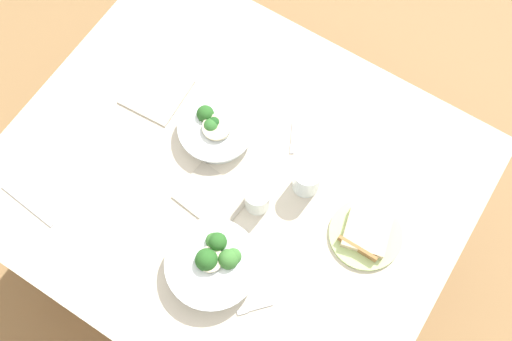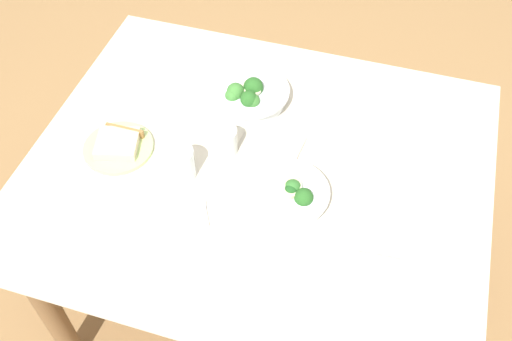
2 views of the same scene
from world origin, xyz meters
The scene contains 12 objects.
ground_plane centered at (0.00, 0.00, 0.00)m, with size 6.00×6.00×0.00m, color #9E7547.
dining_table centered at (0.00, 0.00, 0.60)m, with size 1.29×1.08×0.70m.
broccoli_bowl_far centered at (-0.12, 0.09, 0.73)m, with size 0.22×0.22×0.08m.
broccoli_bowl_near centered at (0.10, -0.24, 0.74)m, with size 0.25×0.25×0.09m.
bread_side_plate centered at (0.40, 0.05, 0.72)m, with size 0.20×0.20×0.04m.
water_glass_center centered at (0.19, 0.09, 0.75)m, with size 0.08×0.08×0.10m, color silver.
water_glass_side centered at (0.10, -0.03, 0.74)m, with size 0.07×0.07×0.09m, color silver.
fork_by_far_bowl centered at (0.25, -0.28, 0.70)m, with size 0.07×0.08×0.00m.
fork_by_near_bowl centered at (0.09, 0.19, 0.70)m, with size 0.06×0.09×0.00m.
table_knife_left centered at (-0.43, -0.38, 0.70)m, with size 0.19×0.01×0.00m, color #B7B7BC.
napkin_folded_upper centered at (-0.34, 0.11, 0.70)m, with size 0.17×0.17×0.01m, color #B1A997.
napkin_folded_lower centered at (-0.01, -0.08, 0.70)m, with size 0.18×0.14×0.01m, color #B1A997.
Camera 2 is at (-0.31, 1.02, 1.98)m, focal length 41.37 mm.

